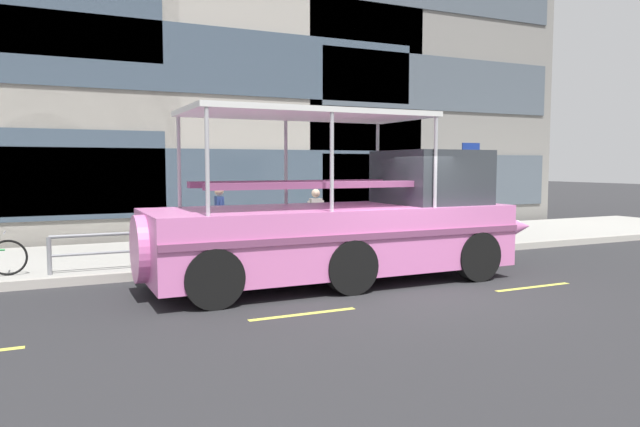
# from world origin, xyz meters

# --- Properties ---
(ground_plane) EXTENTS (120.00, 120.00, 0.00)m
(ground_plane) POSITION_xyz_m (0.00, 0.00, 0.00)
(ground_plane) COLOR #2B2B2D
(sidewalk) EXTENTS (32.00, 4.80, 0.18)m
(sidewalk) POSITION_xyz_m (0.00, 5.60, 0.09)
(sidewalk) COLOR #A8A59E
(sidewalk) RESTS_ON ground_plane
(curb_edge) EXTENTS (32.00, 0.18, 0.18)m
(curb_edge) POSITION_xyz_m (0.00, 3.11, 0.09)
(curb_edge) COLOR #B2ADA3
(curb_edge) RESTS_ON ground_plane
(lane_centreline) EXTENTS (25.80, 0.12, 0.01)m
(lane_centreline) POSITION_xyz_m (-0.00, -0.82, 0.00)
(lane_centreline) COLOR #DBD64C
(lane_centreline) RESTS_ON ground_plane
(curb_guardrail) EXTENTS (11.54, 0.09, 0.78)m
(curb_guardrail) POSITION_xyz_m (-0.24, 3.45, 0.71)
(curb_guardrail) COLOR gray
(curb_guardrail) RESTS_ON sidewalk
(parking_sign) EXTENTS (0.60, 0.12, 2.77)m
(parking_sign) POSITION_xyz_m (4.85, 4.07, 2.06)
(parking_sign) COLOR #4C4F54
(parking_sign) RESTS_ON sidewalk
(duck_tour_boat) EXTENTS (9.00, 2.55, 3.35)m
(duck_tour_boat) POSITION_xyz_m (-0.34, 1.25, 1.12)
(duck_tour_boat) COLOR pink
(duck_tour_boat) RESTS_ON ground_plane
(pedestrian_near_bow) EXTENTS (0.31, 0.39, 1.59)m
(pedestrian_near_bow) POSITION_xyz_m (3.25, 4.29, 1.14)
(pedestrian_near_bow) COLOR #47423D
(pedestrian_near_bow) RESTS_ON sidewalk
(pedestrian_mid_left) EXTENTS (0.45, 0.21, 1.56)m
(pedestrian_mid_left) POSITION_xyz_m (0.06, 4.06, 1.12)
(pedestrian_mid_left) COLOR black
(pedestrian_mid_left) RESTS_ON sidewalk
(pedestrian_mid_right) EXTENTS (0.22, 0.47, 1.63)m
(pedestrian_mid_right) POSITION_xyz_m (-2.17, 4.81, 1.17)
(pedestrian_mid_right) COLOR black
(pedestrian_mid_right) RESTS_ON sidewalk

